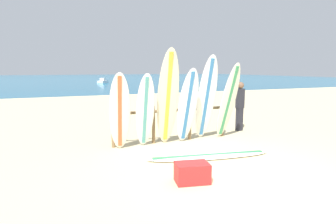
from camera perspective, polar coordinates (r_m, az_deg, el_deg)
ground_plane at (r=5.85m, az=13.19°, el=-12.05°), size 120.00×120.00×0.00m
ocean_water at (r=62.52m, az=-20.03°, el=6.20°), size 120.00×80.00×0.01m
surfboard_rack at (r=8.08m, az=0.83°, el=-1.23°), size 3.45×0.09×1.04m
surfboard_leaning_far_left at (r=7.15m, az=-9.53°, el=-0.03°), size 0.62×0.68×1.97m
surfboard_leaning_left at (r=7.32m, az=-4.55°, el=0.16°), size 0.57×0.81×1.94m
surfboard_leaning_center_left at (r=7.48m, az=-0.03°, el=2.74°), size 0.70×0.96×2.56m
surfboard_leaning_center at (r=7.74m, az=3.88°, el=1.09°), size 0.59×0.83×2.07m
surfboard_leaning_center_right at (r=8.11m, az=7.58°, el=2.63°), size 0.69×1.06×2.42m
surfboard_leaning_right at (r=8.40m, az=11.81°, el=2.02°), size 0.50×0.86×2.21m
surfboard_lying_on_sand at (r=6.82m, az=8.16°, el=-8.60°), size 2.95×1.03×0.08m
beachgoer_standing at (r=9.74m, az=14.04°, el=1.53°), size 0.28×0.22×1.61m
small_boat_offshore at (r=42.45m, az=-12.78°, el=5.96°), size 1.85×2.23×0.71m
cooler_box at (r=5.33m, az=4.80°, el=-11.89°), size 0.67×0.52×0.36m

